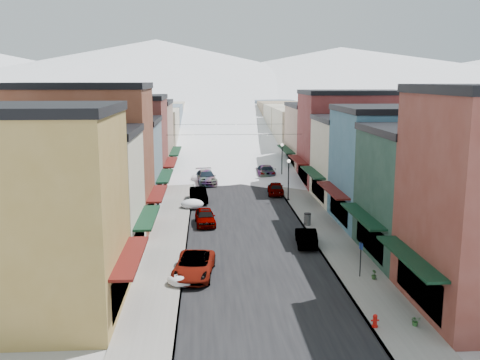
{
  "coord_description": "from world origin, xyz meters",
  "views": [
    {
      "loc": [
        -3.38,
        -24.25,
        12.75
      ],
      "look_at": [
        0.0,
        29.58,
        2.58
      ],
      "focal_mm": 40.0,
      "sensor_mm": 36.0,
      "label": 1
    }
  ],
  "objects": [
    {
      "name": "planter_far",
      "position": [
        7.24,
        7.65,
        0.45
      ],
      "size": [
        0.47,
        0.47,
        0.59
      ],
      "primitive_type": "imported",
      "rotation": [
        0.0,
        0.0,
        0.74
      ],
      "color": "#294E23",
      "rests_on": "sidewalk_right"
    },
    {
      "name": "car_lane_white",
      "position": [
        0.82,
        62.5,
        0.83
      ],
      "size": [
        3.22,
        6.19,
        1.67
      ],
      "primitive_type": "imported",
      "rotation": [
        0.0,
        0.0,
        3.06
      ],
      "color": "silver",
      "rests_on": "ground"
    },
    {
      "name": "car_gray_suv",
      "position": [
        4.3,
        34.1,
        0.74
      ],
      "size": [
        2.1,
        4.49,
        1.49
      ],
      "primitive_type": "imported",
      "rotation": [
        0.0,
        0.0,
        3.06
      ],
      "color": "#989AA1",
      "rests_on": "ground"
    },
    {
      "name": "ground",
      "position": [
        0.0,
        0.0,
        0.0
      ],
      "size": [
        600.0,
        600.0,
        0.0
      ],
      "primitive_type": "plane",
      "color": "gray",
      "rests_on": "ground"
    },
    {
      "name": "streetlamp_far",
      "position": [
        6.22,
        42.91,
        3.05
      ],
      "size": [
        0.38,
        0.38,
        4.6
      ],
      "color": "black",
      "rests_on": "sidewalk_right"
    },
    {
      "name": "car_green_sedan",
      "position": [
        4.28,
        15.41,
        0.7
      ],
      "size": [
        1.86,
        4.34,
        1.39
      ],
      "primitive_type": "imported",
      "rotation": [
        0.0,
        0.0,
        3.05
      ],
      "color": "black",
      "rests_on": "ground"
    },
    {
      "name": "snow_pile_far",
      "position": [
        -4.29,
        42.0,
        0.47
      ],
      "size": [
        2.31,
        2.62,
        0.98
      ],
      "color": "white",
      "rests_on": "ground"
    },
    {
      "name": "curb_right",
      "position": [
        5.05,
        60.0,
        0.07
      ],
      "size": [
        0.1,
        160.0,
        0.15
      ],
      "primitive_type": "cube",
      "color": "slate",
      "rests_on": "ground"
    },
    {
      "name": "trash_can",
      "position": [
        5.38,
        20.72,
        0.69
      ],
      "size": [
        0.63,
        0.63,
        1.07
      ],
      "color": "slate",
      "rests_on": "sidewalk_right"
    },
    {
      "name": "parking_sign",
      "position": [
        6.47,
        8.16,
        1.53
      ],
      "size": [
        0.15,
        0.3,
        2.37
      ],
      "color": "black",
      "rests_on": "sidewalk_right"
    },
    {
      "name": "car_dark_hatch",
      "position": [
        -4.3,
        31.05,
        0.75
      ],
      "size": [
        2.1,
        4.71,
        1.5
      ],
      "primitive_type": "imported",
      "rotation": [
        0.0,
        0.0,
        0.12
      ],
      "color": "black",
      "rests_on": "ground"
    },
    {
      "name": "bldg_l_brick_near",
      "position": [
        -13.69,
        20.5,
        6.26
      ],
      "size": [
        12.3,
        8.2,
        12.5
      ],
      "color": "brown",
      "rests_on": "ground"
    },
    {
      "name": "streetlamp_near",
      "position": [
        5.2,
        30.72,
        2.9
      ],
      "size": [
        0.36,
        0.36,
        4.36
      ],
      "color": "black",
      "rests_on": "sidewalk_right"
    },
    {
      "name": "sidewalk_left",
      "position": [
        -6.6,
        60.0,
        0.07
      ],
      "size": [
        3.2,
        160.0,
        0.15
      ],
      "primitive_type": "cube",
      "color": "gray",
      "rests_on": "ground"
    },
    {
      "name": "bldg_r_tan",
      "position": [
        13.19,
        49.0,
        4.76
      ],
      "size": [
        11.3,
        11.2,
        9.5
      ],
      "color": "tan",
      "rests_on": "ground"
    },
    {
      "name": "overhead_cables",
      "position": [
        0.0,
        47.5,
        6.2
      ],
      "size": [
        16.4,
        15.04,
        0.04
      ],
      "color": "black",
      "rests_on": "ground"
    },
    {
      "name": "planter_near",
      "position": [
        7.35,
        1.0,
        0.42
      ],
      "size": [
        0.5,
        0.44,
        0.54
      ],
      "primitive_type": "imported",
      "rotation": [
        0.0,
        0.0,
        -0.04
      ],
      "color": "#316A2F",
      "rests_on": "sidewalk_right"
    },
    {
      "name": "bldg_l_cream",
      "position": [
        -13.19,
        12.5,
        4.76
      ],
      "size": [
        11.3,
        8.2,
        9.5
      ],
      "color": "beige",
      "rests_on": "ground"
    },
    {
      "name": "snow_pile_mid",
      "position": [
        -4.88,
        28.08,
        0.46
      ],
      "size": [
        2.29,
        2.61,
        0.97
      ],
      "color": "white",
      "rests_on": "ground"
    },
    {
      "name": "car_white_suv",
      "position": [
        -4.3,
        9.26,
        0.74
      ],
      "size": [
        2.98,
        5.53,
        1.48
      ],
      "primitive_type": "imported",
      "rotation": [
        0.0,
        0.0,
        -0.1
      ],
      "color": "silver",
      "rests_on": "ground"
    },
    {
      "name": "car_black_sedan",
      "position": [
        4.3,
        45.09,
        0.83
      ],
      "size": [
        2.5,
        5.81,
        1.67
      ],
      "primitive_type": "imported",
      "rotation": [
        0.0,
        0.0,
        3.17
      ],
      "color": "black",
      "rests_on": "ground"
    },
    {
      "name": "bldg_l_yellow",
      "position": [
        -13.19,
        4.0,
        5.76
      ],
      "size": [
        11.3,
        8.7,
        11.5
      ],
      "color": "#A6833D",
      "rests_on": "ground"
    },
    {
      "name": "car_silver_wagon",
      "position": [
        -3.5,
        40.98,
        0.82
      ],
      "size": [
        2.99,
        5.9,
        1.64
      ],
      "primitive_type": "imported",
      "rotation": [
        0.0,
        0.0,
        0.12
      ],
      "color": "gray",
      "rests_on": "ground"
    },
    {
      "name": "snow_pile_near",
      "position": [
        -4.88,
        7.7,
        0.42
      ],
      "size": [
        2.09,
        2.49,
        0.88
      ],
      "color": "white",
      "rests_on": "ground"
    },
    {
      "name": "car_silver_sedan",
      "position": [
        -3.59,
        21.91,
        0.73
      ],
      "size": [
        2.02,
        4.38,
        1.46
      ],
      "primitive_type": "imported",
      "rotation": [
        0.0,
        0.0,
        0.07
      ],
      "color": "#A0A3A8",
      "rests_on": "ground"
    },
    {
      "name": "curb_left",
      "position": [
        -5.05,
        60.0,
        0.07
      ],
      "size": [
        0.1,
        160.0,
        0.15
      ],
      "primitive_type": "cube",
      "color": "slate",
      "rests_on": "ground"
    },
    {
      "name": "distant_blocks",
      "position": [
        0.0,
        83.0,
        4.0
      ],
      "size": [
        34.0,
        55.0,
        8.0
      ],
      "color": "gray",
      "rests_on": "ground"
    },
    {
      "name": "bldg_l_tan",
      "position": [
        -13.19,
        48.0,
        5.01
      ],
      "size": [
        11.3,
        11.2,
        10.0
      ],
      "color": "#977763",
      "rests_on": "ground"
    },
    {
      "name": "fire_hydrant",
      "position": [
        5.2,
        1.0,
        0.47
      ],
      "size": [
        0.41,
        0.31,
        0.7
      ],
      "color": "red",
      "rests_on": "sidewalk_right"
    },
    {
      "name": "road",
      "position": [
        0.0,
        60.0,
        0.01
      ],
      "size": [
        10.0,
        160.0,
        0.01
      ],
      "primitive_type": "cube",
      "color": "black",
      "rests_on": "ground"
    },
    {
      "name": "mountain_ridge",
      "position": [
        -19.47,
        277.18,
        14.36
      ],
      "size": [
        670.0,
        340.0,
        34.0
      ],
      "color": "silver",
      "rests_on": "ground"
    },
    {
      "name": "bldg_r_blue",
      "position": [
        13.19,
        21.0,
        5.26
      ],
      "size": [
        11.3,
        9.2,
        10.5
      ],
      "color": "#3A6A84",
      "rests_on": "ground"
    },
    {
      "name": "sidewalk_right",
      "position": [
        6.6,
        60.0,
        0.07
      ],
      "size": [
        3.2,
        160.0,
        0.15
      ],
      "primitive_type": "cube",
      "color": "gray",
      "rests_on": "ground"
    },
    {
      "name": "bldg_r_cream",
      "position": [
        13.69,
        30.0,
        4.51
      ],
      "size": [
        12.3,
        9.2,
        9.0
      ],
      "color": "beige",
      "rests_on": "ground"
    },
    {
      "name": "bldg_l_grayblue",
      "position": [
        -13.19,
        29.0,
        4.51
      ],
      "size": [
        11.3,
        9.2,
        9.0
      ],
      "color": "slate",
      "rests_on": "ground"
    },
    {
      "name": "bldg_r_brick_far",
      "position": [
        14.19,
        39.0,
        5.76
      ],
      "size": [
        13.3,
        9.2,
        11.5
      ],
      "color": "maroon",
      "rests_on": "ground"
    },
    {
      "name": "bldg_r_green",
      "position": [
        13.19,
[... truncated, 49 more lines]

